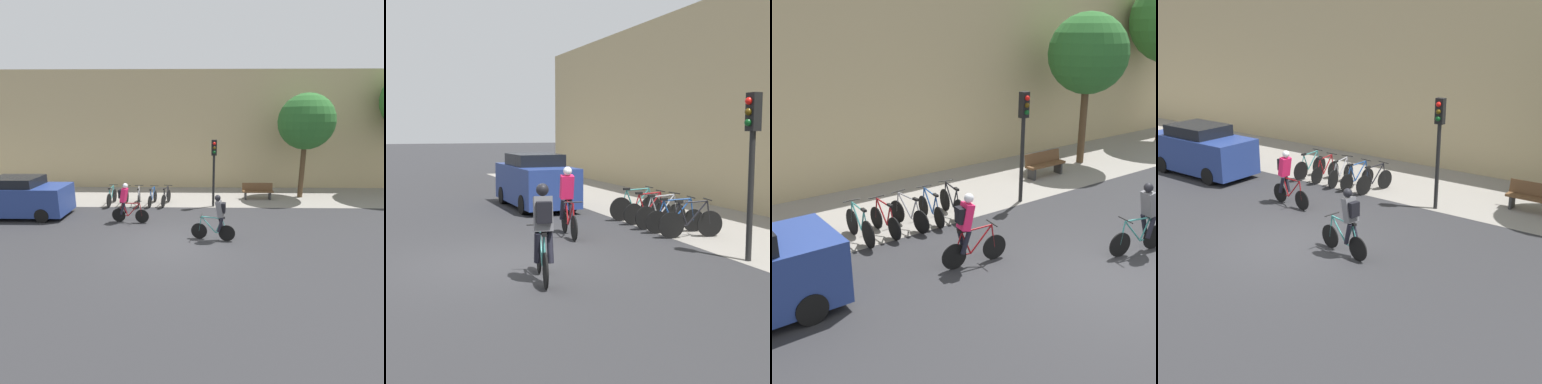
# 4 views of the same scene
# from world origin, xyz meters

# --- Properties ---
(ground) EXTENTS (200.00, 200.00, 0.00)m
(ground) POSITION_xyz_m (0.00, 0.00, 0.00)
(ground) COLOR #2B2B2D
(kerb_strip) EXTENTS (44.00, 4.50, 0.01)m
(kerb_strip) POSITION_xyz_m (0.00, 6.75, 0.00)
(kerb_strip) COLOR gray
(kerb_strip) RESTS_ON ground
(building_facade) EXTENTS (44.00, 0.60, 7.26)m
(building_facade) POSITION_xyz_m (0.00, 9.30, 3.63)
(building_facade) COLOR tan
(building_facade) RESTS_ON ground
(cyclist_pink) EXTENTS (1.66, 0.51, 1.74)m
(cyclist_pink) POSITION_xyz_m (-2.18, 2.28, 0.95)
(cyclist_pink) COLOR black
(cyclist_pink) RESTS_ON ground
(cyclist_grey) EXTENTS (1.63, 0.56, 1.75)m
(cyclist_grey) POSITION_xyz_m (1.68, 0.36, 0.95)
(cyclist_grey) COLOR black
(cyclist_grey) RESTS_ON ground
(parked_bike_0) EXTENTS (0.46, 1.71, 0.98)m
(parked_bike_0) POSITION_xyz_m (-3.56, 4.99, 0.41)
(parked_bike_0) COLOR black
(parked_bike_0) RESTS_ON ground
(parked_bike_1) EXTENTS (0.46, 1.57, 0.94)m
(parked_bike_1) POSITION_xyz_m (-2.85, 4.99, 0.38)
(parked_bike_1) COLOR black
(parked_bike_1) RESTS_ON ground
(parked_bike_2) EXTENTS (0.46, 1.68, 0.95)m
(parked_bike_2) POSITION_xyz_m (-2.13, 4.99, 0.39)
(parked_bike_2) COLOR black
(parked_bike_2) RESTS_ON ground
(parked_bike_3) EXTENTS (0.46, 1.63, 0.93)m
(parked_bike_3) POSITION_xyz_m (-1.42, 4.99, 0.38)
(parked_bike_3) COLOR black
(parked_bike_3) RESTS_ON ground
(parked_bike_4) EXTENTS (0.48, 1.65, 0.96)m
(parked_bike_4) POSITION_xyz_m (-0.71, 4.99, 0.40)
(parked_bike_4) COLOR black
(parked_bike_4) RESTS_ON ground
(traffic_light_pole) EXTENTS (0.26, 0.30, 3.39)m
(traffic_light_pole) POSITION_xyz_m (1.74, 4.73, 2.36)
(traffic_light_pole) COLOR black
(traffic_light_pole) RESTS_ON ground
(bench) EXTENTS (1.70, 0.44, 0.89)m
(bench) POSITION_xyz_m (4.29, 6.22, 0.47)
(bench) COLOR brown
(bench) RESTS_ON ground
(parked_car) EXTENTS (4.30, 1.84, 1.85)m
(parked_car) POSITION_xyz_m (-7.18, 3.00, 0.90)
(parked_car) COLOR navy
(parked_car) RESTS_ON ground
(street_tree_0) EXTENTS (3.02, 3.02, 5.75)m
(street_tree_0) POSITION_xyz_m (6.83, 6.70, 4.21)
(street_tree_0) COLOR #4C3823
(street_tree_0) RESTS_ON ground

